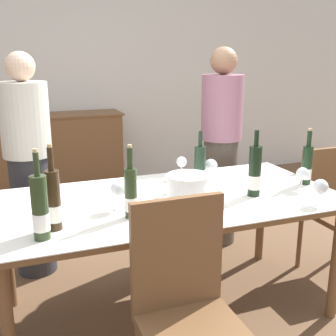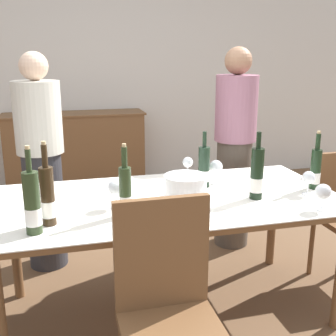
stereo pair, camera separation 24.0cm
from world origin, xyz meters
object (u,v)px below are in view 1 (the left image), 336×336
object	(u,v)px
wine_bottle_2	(200,167)
wine_glass_4	(119,190)
wine_glass_2	(211,166)
person_host	(29,168)
wine_bottle_0	(131,193)
wine_bottle_3	(307,165)
wine_glass_3	(320,187)
wine_bottle_5	(255,173)
person_guest_left	(221,149)
ice_bucket	(188,189)
wine_glass_0	(181,163)
chair_right_end	(333,202)
wine_bottle_1	(40,209)
wine_glass_1	(302,174)
chair_near_front	(186,300)
sideboard_cabinet	(52,156)
dining_table	(168,208)
wine_bottle_4	(54,201)

from	to	relation	value
wine_bottle_2	wine_glass_4	xyz separation A→B (m)	(-0.59, -0.24, -0.01)
wine_glass_2	person_host	distance (m)	1.27
wine_bottle_2	wine_bottle_0	bearing A→B (deg)	-146.33
wine_bottle_3	wine_glass_3	xyz separation A→B (m)	(-0.18, -0.34, -0.02)
wine_bottle_5	person_guest_left	xyz separation A→B (m)	(0.28, 0.95, -0.08)
wine_bottle_3	person_host	world-z (taller)	person_host
wine_bottle_0	wine_bottle_5	distance (m)	0.77
ice_bucket	wine_bottle_5	xyz separation A→B (m)	(0.43, 0.01, 0.05)
wine_bottle_2	person_guest_left	distance (m)	0.83
wine_glass_0	chair_right_end	world-z (taller)	chair_right_end
ice_bucket	wine_glass_3	size ratio (longest dim) A/B	1.65
wine_bottle_1	wine_glass_1	world-z (taller)	wine_bottle_1
wine_bottle_0	person_host	distance (m)	1.13
wine_glass_1	person_host	xyz separation A→B (m)	(-1.55, 0.98, -0.06)
wine_glass_0	chair_near_front	bearing A→B (deg)	-111.26
sideboard_cabinet	wine_bottle_0	distance (m)	2.79
wine_bottle_5	chair_right_end	bearing A→B (deg)	15.14
wine_glass_4	person_guest_left	xyz separation A→B (m)	(1.08, 0.90, -0.05)
wine_glass_4	chair_right_end	xyz separation A→B (m)	(1.62, 0.17, -0.33)
wine_glass_1	chair_right_end	xyz separation A→B (m)	(0.48, 0.24, -0.32)
wine_bottle_5	wine_glass_3	distance (m)	0.37
ice_bucket	wine_bottle_3	world-z (taller)	wine_bottle_3
dining_table	wine_glass_1	world-z (taller)	wine_glass_1
dining_table	wine_bottle_4	bearing A→B (deg)	-160.58
wine_bottle_0	wine_bottle_5	world-z (taller)	wine_bottle_5
ice_bucket	wine_bottle_4	bearing A→B (deg)	-172.92
ice_bucket	wine_glass_4	distance (m)	0.38
chair_near_front	person_guest_left	bearing A→B (deg)	58.15
wine_bottle_1	wine_glass_1	size ratio (longest dim) A/B	2.91
wine_bottle_1	wine_bottle_3	bearing A→B (deg)	9.06
wine_bottle_2	ice_bucket	bearing A→B (deg)	-125.03
wine_bottle_3	wine_glass_4	size ratio (longest dim) A/B	2.28
wine_bottle_4	chair_right_end	world-z (taller)	wine_bottle_4
wine_glass_4	wine_glass_1	bearing A→B (deg)	-3.28
wine_bottle_3	wine_glass_3	size ratio (longest dim) A/B	2.48
wine_bottle_5	wine_glass_2	bearing A→B (deg)	111.17
wine_bottle_0	wine_glass_3	xyz separation A→B (m)	(1.03, -0.19, -0.03)
chair_right_end	wine_bottle_4	bearing A→B (deg)	-170.83
ice_bucket	wine_glass_0	distance (m)	0.51
wine_glass_0	person_host	world-z (taller)	person_host
person_host	dining_table	bearing A→B (deg)	-48.59
wine_bottle_2	sideboard_cabinet	bearing A→B (deg)	106.21
wine_bottle_2	wine_glass_0	xyz separation A→B (m)	(-0.05, 0.19, -0.02)
ice_bucket	wine_glass_3	distance (m)	0.73
wine_bottle_0	person_host	bearing A→B (deg)	113.25
wine_bottle_4	person_guest_left	distance (m)	1.77
wine_bottle_2	wine_glass_0	bearing A→B (deg)	104.14
wine_glass_2	person_host	bearing A→B (deg)	149.65
sideboard_cabinet	wine_glass_4	distance (m)	2.66
ice_bucket	wine_glass_0	xyz separation A→B (m)	(0.16, 0.49, 0.01)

